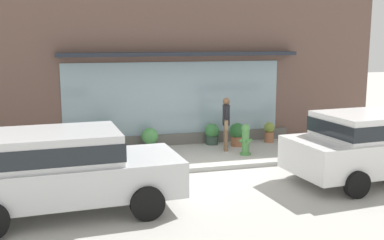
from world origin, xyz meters
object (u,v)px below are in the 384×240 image
(potted_plant_window_left, at_px, (237,134))
(potted_plant_window_right, at_px, (212,134))
(fire_hydrant, at_px, (246,139))
(potted_plant_low_front, at_px, (109,137))
(potted_plant_trailing_edge, at_px, (269,131))
(pedestrian_with_handbag, at_px, (226,120))
(parked_car_white, at_px, (376,142))
(potted_plant_corner_tall, at_px, (150,138))
(parked_car_silver, at_px, (63,166))

(potted_plant_window_left, xyz_separation_m, potted_plant_window_right, (-0.71, 0.44, -0.05))
(fire_hydrant, distance_m, potted_plant_low_front, 4.10)
(potted_plant_trailing_edge, bearing_deg, pedestrian_with_handbag, -157.23)
(parked_car_white, xyz_separation_m, potted_plant_low_front, (-5.97, 4.43, -0.42))
(potted_plant_window_left, height_order, potted_plant_corner_tall, potted_plant_window_left)
(parked_car_white, height_order, potted_plant_low_front, parked_car_white)
(pedestrian_with_handbag, height_order, potted_plant_window_left, pedestrian_with_handbag)
(pedestrian_with_handbag, relative_size, potted_plant_window_left, 2.21)
(parked_car_white, distance_m, potted_plant_window_right, 5.44)
(fire_hydrant, relative_size, potted_plant_window_left, 1.25)
(parked_car_silver, height_order, potted_plant_low_front, parked_car_silver)
(potted_plant_trailing_edge, bearing_deg, parked_car_white, -81.74)
(potted_plant_low_front, xyz_separation_m, potted_plant_trailing_edge, (5.31, 0.10, -0.15))
(parked_car_white, relative_size, potted_plant_corner_tall, 6.72)
(potted_plant_trailing_edge, height_order, potted_plant_corner_tall, potted_plant_corner_tall)
(parked_car_silver, distance_m, potted_plant_low_front, 4.80)
(potted_plant_low_front, relative_size, potted_plant_window_left, 1.17)
(fire_hydrant, distance_m, parked_car_silver, 6.19)
(parked_car_silver, relative_size, potted_plant_window_right, 6.62)
(parked_car_silver, relative_size, parked_car_white, 0.98)
(potted_plant_low_front, height_order, potted_plant_window_left, potted_plant_low_front)
(potted_plant_window_right, bearing_deg, potted_plant_window_left, -31.70)
(potted_plant_trailing_edge, bearing_deg, fire_hydrant, -135.60)
(potted_plant_corner_tall, bearing_deg, parked_car_silver, -118.98)
(pedestrian_with_handbag, height_order, potted_plant_window_right, pedestrian_with_handbag)
(fire_hydrant, height_order, potted_plant_low_front, fire_hydrant)
(parked_car_white, relative_size, potted_plant_window_right, 6.74)
(fire_hydrant, bearing_deg, pedestrian_with_handbag, 121.62)
(potted_plant_window_left, xyz_separation_m, potted_plant_corner_tall, (-2.80, 0.26, -0.02))
(parked_car_white, bearing_deg, potted_plant_window_left, 109.28)
(parked_car_white, distance_m, potted_plant_trailing_edge, 4.61)
(fire_hydrant, xyz_separation_m, potted_plant_low_front, (-3.89, 1.30, 0.03))
(parked_car_silver, bearing_deg, fire_hydrant, 29.72)
(parked_car_silver, bearing_deg, potted_plant_low_front, 71.27)
(potted_plant_corner_tall, bearing_deg, parked_car_white, -44.20)
(potted_plant_low_front, distance_m, potted_plant_window_left, 4.08)
(pedestrian_with_handbag, xyz_separation_m, parked_car_white, (2.47, -3.77, -0.02))
(fire_hydrant, relative_size, potted_plant_low_front, 1.07)
(fire_hydrant, relative_size, potted_plant_corner_tall, 1.37)
(pedestrian_with_handbag, relative_size, potted_plant_window_right, 2.41)
(potted_plant_window_right, bearing_deg, fire_hydrant, -72.15)
(potted_plant_window_right, relative_size, potted_plant_trailing_edge, 1.01)
(potted_plant_low_front, bearing_deg, potted_plant_window_left, -1.80)
(pedestrian_with_handbag, relative_size, parked_car_white, 0.36)
(potted_plant_low_front, bearing_deg, potted_plant_trailing_edge, 1.05)
(pedestrian_with_handbag, relative_size, potted_plant_low_front, 1.88)
(pedestrian_with_handbag, height_order, potted_plant_trailing_edge, pedestrian_with_handbag)
(parked_car_white, height_order, potted_plant_window_left, parked_car_white)
(parked_car_silver, xyz_separation_m, potted_plant_corner_tall, (2.61, 4.72, -0.55))
(parked_car_silver, relative_size, potted_plant_corner_tall, 6.60)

